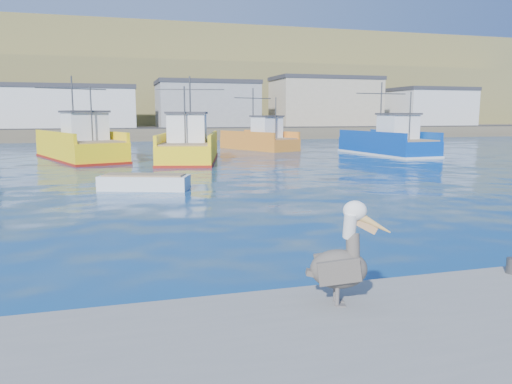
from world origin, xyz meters
TOP-DOWN VIEW (x-y plane):
  - ground at (0.00, 0.00)m, footprint 260.00×260.00m
  - dock_bollards at (0.60, -3.40)m, footprint 36.20×0.20m
  - far_shore at (0.00, 109.20)m, footprint 200.00×81.00m
  - trawler_yellow_a at (-6.70, 30.43)m, footprint 7.73×12.64m
  - trawler_yellow_b at (1.35, 27.02)m, footprint 6.38×11.79m
  - trawler_blue at (19.19, 28.45)m, footprint 5.13×10.93m
  - boat_orange at (10.07, 37.57)m, footprint 6.48×9.50m
  - skiff_mid at (-2.86, 12.88)m, footprint 4.36×2.76m
  - skiff_far at (30.49, 40.10)m, footprint 3.23×4.14m
  - pelican at (-0.79, -3.92)m, footprint 1.34×0.78m

SIDE VIEW (x-z plane):
  - ground at x=0.00m, z-range 0.00..0.00m
  - skiff_far at x=30.49m, z-range -0.16..0.71m
  - skiff_mid at x=-2.86m, z-range -0.16..0.73m
  - dock_bollards at x=0.60m, z-range 0.50..0.80m
  - trawler_blue at x=19.19m, z-range -2.21..4.23m
  - trawler_yellow_b at x=1.35m, z-range -2.22..4.29m
  - boat_orange at x=10.07m, z-range -2.02..4.14m
  - trawler_yellow_a at x=-6.70m, z-range -2.22..4.38m
  - pelican at x=-0.79m, z-range 0.38..2.05m
  - far_shore at x=0.00m, z-range -3.02..20.98m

